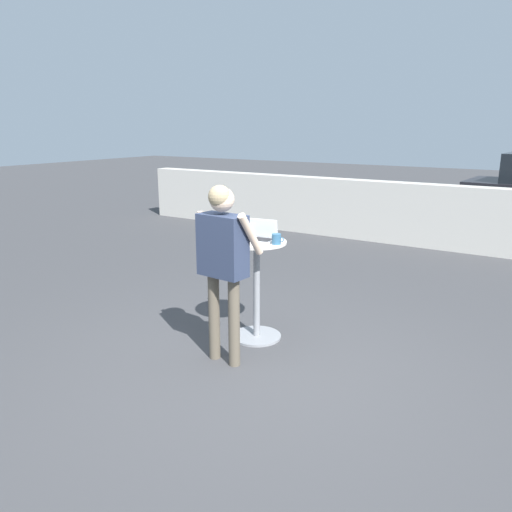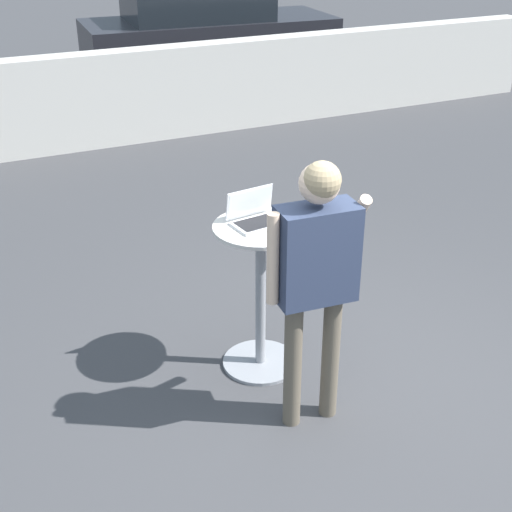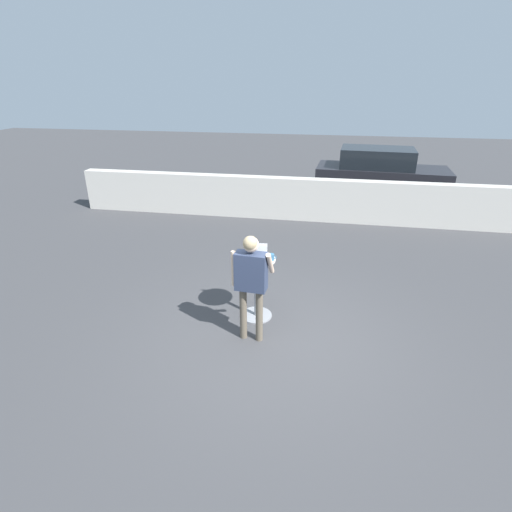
{
  "view_description": "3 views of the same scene",
  "coord_description": "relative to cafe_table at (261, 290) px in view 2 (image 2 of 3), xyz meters",
  "views": [
    {
      "loc": [
        2.27,
        -3.56,
        2.24
      ],
      "look_at": [
        -0.25,
        0.43,
        1.0
      ],
      "focal_mm": 35.0,
      "sensor_mm": 36.0,
      "label": 1
    },
    {
      "loc": [
        -2.21,
        -3.03,
        3.0
      ],
      "look_at": [
        -0.53,
        0.55,
        0.96
      ],
      "focal_mm": 50.0,
      "sensor_mm": 36.0,
      "label": 2
    },
    {
      "loc": [
        0.61,
        -5.04,
        3.74
      ],
      "look_at": [
        -0.39,
        0.49,
        1.22
      ],
      "focal_mm": 28.0,
      "sensor_mm": 36.0,
      "label": 3
    }
  ],
  "objects": [
    {
      "name": "ground_plane",
      "position": [
        0.42,
        -0.71,
        -0.6
      ],
      "size": [
        50.0,
        50.0,
        0.0
      ],
      "primitive_type": "plane",
      "color": "#3D3D3F"
    },
    {
      "name": "pavement_kerb",
      "position": [
        0.42,
        5.29,
        -0.01
      ],
      "size": [
        13.23,
        0.35,
        1.19
      ],
      "color": "beige",
      "rests_on": "ground_plane"
    },
    {
      "name": "cafe_table",
      "position": [
        0.0,
        0.0,
        0.0
      ],
      "size": [
        0.63,
        0.63,
        1.08
      ],
      "color": "gray",
      "rests_on": "ground_plane"
    },
    {
      "name": "laptop",
      "position": [
        -0.01,
        0.06,
        0.52
      ],
      "size": [
        0.37,
        0.3,
        0.21
      ],
      "color": "silver",
      "rests_on": "cafe_table"
    },
    {
      "name": "coffee_mug",
      "position": [
        0.25,
        -0.02,
        0.53
      ],
      "size": [
        0.13,
        0.09,
        0.11
      ],
      "color": "#336084",
      "rests_on": "cafe_table"
    },
    {
      "name": "standing_person",
      "position": [
        0.04,
        -0.65,
        0.51
      ],
      "size": [
        0.62,
        0.36,
        1.73
      ],
      "color": "brown",
      "rests_on": "ground_plane"
    },
    {
      "name": "parked_car_near_street",
      "position": [
        2.73,
        7.87,
        0.24
      ],
      "size": [
        4.29,
        2.0,
        1.68
      ],
      "color": "black",
      "rests_on": "ground_plane"
    }
  ]
}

